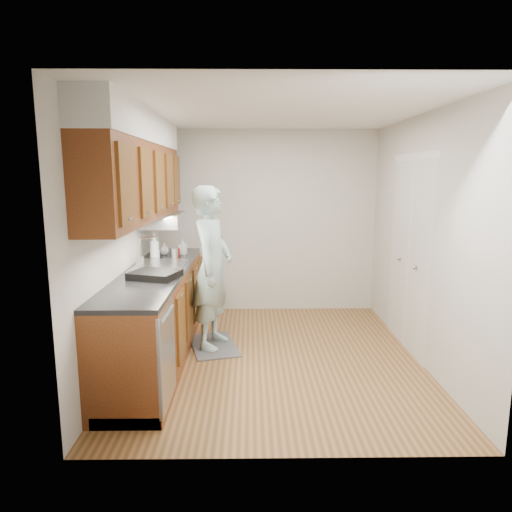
{
  "coord_description": "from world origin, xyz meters",
  "views": [
    {
      "loc": [
        -0.24,
        -4.55,
        1.9
      ],
      "look_at": [
        -0.17,
        0.25,
        1.04
      ],
      "focal_mm": 32.0,
      "sensor_mm": 36.0,
      "label": 1
    }
  ],
  "objects_px": {
    "dish_rack": "(155,275)",
    "soap_bottle_a": "(155,246)",
    "soap_bottle_c": "(164,249)",
    "steel_can": "(175,254)",
    "soap_bottle_b": "(183,247)",
    "person": "(212,257)",
    "soda_can": "(178,253)"
  },
  "relations": [
    {
      "from": "dish_rack",
      "to": "soap_bottle_a",
      "type": "bearing_deg",
      "value": 120.04
    },
    {
      "from": "soap_bottle_a",
      "to": "soap_bottle_c",
      "type": "xyz_separation_m",
      "value": [
        0.05,
        0.3,
        -0.07
      ]
    },
    {
      "from": "soap_bottle_c",
      "to": "steel_can",
      "type": "bearing_deg",
      "value": -60.76
    },
    {
      "from": "soap_bottle_a",
      "to": "dish_rack",
      "type": "height_order",
      "value": "soap_bottle_a"
    },
    {
      "from": "soap_bottle_b",
      "to": "person",
      "type": "bearing_deg",
      "value": -56.03
    },
    {
      "from": "soap_bottle_a",
      "to": "steel_can",
      "type": "distance_m",
      "value": 0.25
    },
    {
      "from": "soap_bottle_c",
      "to": "steel_can",
      "type": "distance_m",
      "value": 0.38
    },
    {
      "from": "soda_can",
      "to": "steel_can",
      "type": "bearing_deg",
      "value": -97.48
    },
    {
      "from": "soda_can",
      "to": "dish_rack",
      "type": "xyz_separation_m",
      "value": [
        -0.05,
        -1.07,
        -0.02
      ]
    },
    {
      "from": "soda_can",
      "to": "steel_can",
      "type": "xyz_separation_m",
      "value": [
        -0.02,
        -0.11,
        0.01
      ]
    },
    {
      "from": "steel_can",
      "to": "soap_bottle_c",
      "type": "bearing_deg",
      "value": 119.24
    },
    {
      "from": "soap_bottle_a",
      "to": "soap_bottle_b",
      "type": "height_order",
      "value": "soap_bottle_a"
    },
    {
      "from": "soda_can",
      "to": "steel_can",
      "type": "relative_size",
      "value": 0.83
    },
    {
      "from": "person",
      "to": "soda_can",
      "type": "height_order",
      "value": "person"
    },
    {
      "from": "steel_can",
      "to": "dish_rack",
      "type": "xyz_separation_m",
      "value": [
        -0.03,
        -0.95,
        -0.03
      ]
    },
    {
      "from": "soda_can",
      "to": "dish_rack",
      "type": "height_order",
      "value": "soda_can"
    },
    {
      "from": "soap_bottle_b",
      "to": "soap_bottle_c",
      "type": "relative_size",
      "value": 1.3
    },
    {
      "from": "soda_can",
      "to": "person",
      "type": "bearing_deg",
      "value": -41.31
    },
    {
      "from": "person",
      "to": "steel_can",
      "type": "relative_size",
      "value": 15.2
    },
    {
      "from": "soda_can",
      "to": "soap_bottle_b",
      "type": "bearing_deg",
      "value": 83.04
    },
    {
      "from": "soap_bottle_b",
      "to": "soda_can",
      "type": "distance_m",
      "value": 0.23
    },
    {
      "from": "person",
      "to": "steel_can",
      "type": "height_order",
      "value": "person"
    },
    {
      "from": "soap_bottle_a",
      "to": "soda_can",
      "type": "relative_size",
      "value": 2.71
    },
    {
      "from": "soap_bottle_b",
      "to": "soap_bottle_c",
      "type": "xyz_separation_m",
      "value": [
        -0.23,
        -0.01,
        -0.02
      ]
    },
    {
      "from": "person",
      "to": "soap_bottle_a",
      "type": "height_order",
      "value": "person"
    },
    {
      "from": "person",
      "to": "soap_bottle_c",
      "type": "distance_m",
      "value": 0.87
    },
    {
      "from": "soap_bottle_a",
      "to": "steel_can",
      "type": "height_order",
      "value": "soap_bottle_a"
    },
    {
      "from": "soap_bottle_a",
      "to": "person",
      "type": "bearing_deg",
      "value": -23.53
    },
    {
      "from": "soap_bottle_a",
      "to": "soap_bottle_b",
      "type": "bearing_deg",
      "value": 48.37
    },
    {
      "from": "soap_bottle_c",
      "to": "dish_rack",
      "type": "distance_m",
      "value": 1.29
    },
    {
      "from": "soap_bottle_b",
      "to": "soap_bottle_c",
      "type": "height_order",
      "value": "soap_bottle_b"
    },
    {
      "from": "soap_bottle_c",
      "to": "soda_can",
      "type": "relative_size",
      "value": 1.36
    }
  ]
}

